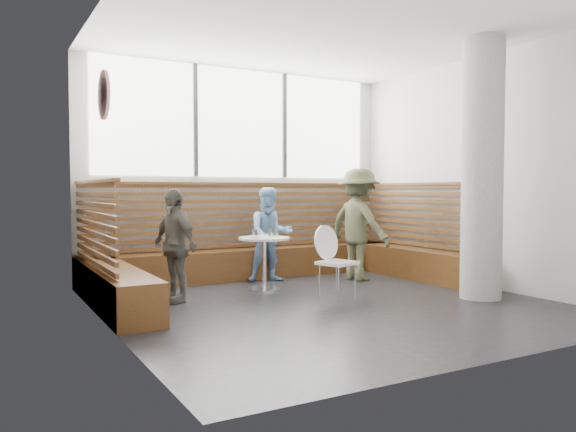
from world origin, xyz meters
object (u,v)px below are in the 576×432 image
adult_man (359,224)px  child_back (270,234)px  cafe_chair (334,255)px  child_left (174,245)px  cafe_table (264,252)px  concrete_column (482,169)px

adult_man → child_back: adult_man is taller
cafe_chair → child_back: (-0.13, 1.49, 0.16)m
child_left → cafe_table: bearing=83.3°
concrete_column → child_left: 3.88m
cafe_table → child_left: size_ratio=0.52×
adult_man → child_left: size_ratio=1.22×
adult_man → cafe_table: bearing=80.6°
cafe_table → child_back: size_ratio=0.51×
cafe_table → child_left: child_left is taller
cafe_table → concrete_column: bearing=-41.4°
cafe_chair → adult_man: adult_man is taller
cafe_table → child_left: bearing=-171.1°
cafe_chair → child_back: 1.51m
cafe_table → child_back: (0.39, 0.58, 0.18)m
adult_man → child_left: bearing=83.5°
cafe_chair → child_left: bearing=140.7°
cafe_table → cafe_chair: (0.52, -0.91, 0.02)m
cafe_table → adult_man: 1.65m
concrete_column → cafe_chair: 2.11m
concrete_column → child_left: size_ratio=2.35×
child_left → concrete_column: bearing=48.7°
cafe_chair → child_left: (-1.82, 0.71, 0.15)m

